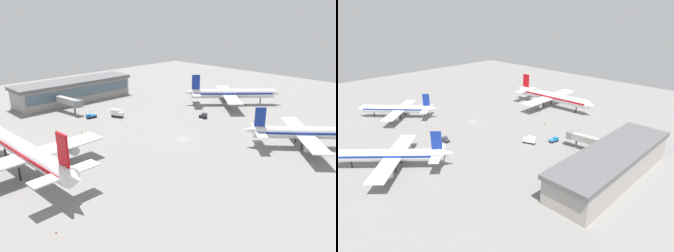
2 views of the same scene
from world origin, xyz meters
TOP-DOWN VIEW (x-y plane):
  - ground at (0.00, 0.00)m, footprint 288.00×288.00m
  - terminal_building at (-0.66, -77.94)m, footprint 61.21×16.49m
  - airplane_at_gate at (50.80, -13.53)m, footprint 44.83×55.97m
  - airplane_taxiing at (-52.58, -16.64)m, footprint 38.59×37.44m
  - airplane_distant at (-24.91, 34.05)m, footprint 34.01×36.06m
  - catering_truck at (0.82, -39.21)m, footprint 3.72×5.91m
  - pushback_tractor at (9.96, -45.79)m, footprint 4.70×2.95m
  - baggage_tug at (-24.85, -11.27)m, footprint 2.43×3.34m
  - ground_crew_worker at (24.14, -29.49)m, footprint 0.46×0.57m
  - jet_bridge at (11.99, -59.52)m, footprint 4.76×16.53m
  - safety_cone_near_gate at (2.70, -33.58)m, footprint 0.44×0.44m
  - safety_cone_mid_apron at (58.96, 18.16)m, footprint 0.44×0.44m

SIDE VIEW (x-z plane):
  - ground at x=0.00m, z-range 0.00..0.00m
  - safety_cone_near_gate at x=2.70m, z-range 0.00..0.60m
  - safety_cone_mid_apron at x=58.96m, z-range 0.00..0.60m
  - ground_crew_worker at x=24.14m, z-range 0.01..1.68m
  - pushback_tractor at x=9.96m, z-range 0.02..1.92m
  - baggage_tug at x=-24.85m, z-range 0.01..2.31m
  - catering_truck at x=0.82m, z-range 0.05..3.35m
  - airplane_distant at x=-24.91m, z-range -1.85..11.73m
  - jet_bridge at x=11.99m, z-range 1.75..8.49m
  - airplane_taxiing at x=-52.58m, z-range -2.01..12.72m
  - terminal_building at x=-0.66m, z-range 0.10..10.74m
  - airplane_at_gate at x=50.80m, z-range -2.32..14.71m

